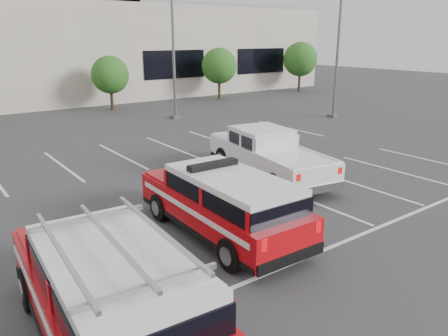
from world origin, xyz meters
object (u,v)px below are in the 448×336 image
(convention_building, at_px, (7,44))
(tree_far_right, at_px, (301,60))
(light_pole_mid, at_px, (173,39))
(light_pole_right, at_px, (339,39))
(tree_right, at_px, (220,67))
(white_pickup, at_px, (268,159))
(tree_mid_right, at_px, (111,76))
(ladder_suv, at_px, (110,300))
(fire_chief_suv, at_px, (223,207))

(convention_building, xyz_separation_m, tree_far_right, (24.91, -9.82, -1.68))
(convention_building, distance_m, tree_far_right, 26.83)
(light_pole_mid, relative_size, light_pole_right, 1.00)
(tree_right, xyz_separation_m, light_pole_right, (0.91, -12.05, 2.41))
(convention_building, xyz_separation_m, white_pickup, (3.12, -29.26, -3.97))
(tree_mid_right, distance_m, ladder_suv, 27.22)
(light_pole_mid, bearing_deg, tree_mid_right, 107.52)
(tree_mid_right, distance_m, light_pole_right, 16.47)
(white_pickup, distance_m, ladder_suv, 10.38)
(tree_right, bearing_deg, ladder_suv, -129.34)
(convention_building, distance_m, ladder_suv, 35.52)
(convention_building, bearing_deg, tree_right, -33.37)
(tree_far_right, bearing_deg, fire_chief_suv, -139.32)
(light_pole_right, bearing_deg, convention_building, 125.89)
(tree_far_right, xyz_separation_m, fire_chief_suv, (-26.28, -22.59, -2.22))
(tree_right, relative_size, ladder_suv, 0.76)
(tree_mid_right, height_order, tree_right, tree_right)
(light_pole_mid, height_order, light_pole_right, same)
(convention_building, bearing_deg, light_pole_right, -54.11)
(light_pole_mid, distance_m, ladder_suv, 23.12)
(convention_building, height_order, ladder_suv, convention_building)
(tree_right, height_order, light_pole_right, light_pole_right)
(tree_right, bearing_deg, convention_building, 146.63)
(light_pole_right, bearing_deg, tree_mid_right, 132.17)
(convention_building, height_order, fire_chief_suv, convention_building)
(ladder_suv, bearing_deg, light_pole_mid, 60.28)
(fire_chief_suv, bearing_deg, ladder_suv, -148.45)
(light_pole_right, relative_size, white_pickup, 1.60)
(tree_mid_right, distance_m, white_pickup, 19.61)
(convention_building, bearing_deg, ladder_suv, -99.16)
(tree_mid_right, relative_size, tree_far_right, 0.82)
(tree_far_right, bearing_deg, light_pole_mid, -161.52)
(tree_far_right, relative_size, fire_chief_suv, 0.85)
(tree_far_right, relative_size, light_pole_right, 0.47)
(tree_mid_right, distance_m, light_pole_mid, 6.88)
(tree_mid_right, relative_size, white_pickup, 0.62)
(tree_mid_right, height_order, white_pickup, tree_mid_right)
(tree_mid_right, bearing_deg, tree_right, 0.00)
(light_pole_mid, bearing_deg, tree_far_right, 18.48)
(ladder_suv, bearing_deg, fire_chief_suv, 33.53)
(tree_right, height_order, white_pickup, tree_right)
(tree_right, bearing_deg, fire_chief_suv, -125.78)
(light_pole_mid, bearing_deg, ladder_suv, -123.22)
(convention_building, xyz_separation_m, tree_right, (14.91, -9.82, -1.95))
(white_pickup, bearing_deg, convention_building, 105.66)
(ladder_suv, bearing_deg, tree_right, 54.15)
(tree_right, bearing_deg, light_pole_right, -85.69)
(light_pole_mid, xyz_separation_m, fire_chief_suv, (-8.18, -16.54, -4.37))
(tree_far_right, bearing_deg, white_pickup, -138.26)
(convention_building, distance_m, light_pole_mid, 17.27)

